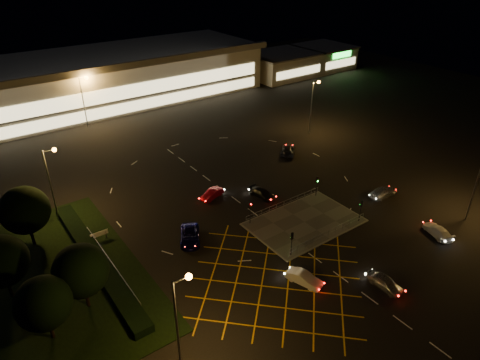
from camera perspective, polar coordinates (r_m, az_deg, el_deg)
ground at (r=57.25m, az=5.76°, el=-5.43°), size 180.00×180.00×0.00m
pedestrian_island at (r=57.19m, az=8.60°, el=-5.60°), size 14.00×9.00×0.12m
grass_verge at (r=52.08m, az=-23.74°, el=-12.16°), size 18.00×30.00×0.08m
hedge at (r=52.43m, az=-18.57°, el=-10.05°), size 2.00×26.00×1.00m
supermarket at (r=105.37m, az=-17.31°, el=12.94°), size 72.00×26.50×10.50m
retail_unit_a at (r=121.71m, az=5.57°, el=15.09°), size 18.80×14.80×6.35m
retail_unit_b at (r=132.54m, az=11.03°, el=15.86°), size 14.80×14.80×6.35m
streetlight_sw at (r=35.88m, az=-7.93°, el=-17.05°), size 1.78×0.56×10.03m
streetlight_nw at (r=59.26m, az=-23.81°, el=0.69°), size 1.78×0.56×10.03m
streetlight_ne at (r=82.79m, az=9.78°, el=10.53°), size 1.78×0.56×10.03m
streetlight_far_left at (r=89.51m, az=-20.03°, el=10.61°), size 1.78×0.56×10.03m
streetlight_far_right at (r=108.41m, az=0.61°, el=15.31°), size 1.78×0.56×10.03m
signal_sw at (r=50.09m, az=6.93°, el=-7.85°), size 0.28×0.30×3.15m
signal_se at (r=57.69m, az=15.84°, el=-3.41°), size 0.28×0.30×3.15m
signal_nw at (r=55.06m, az=1.37°, el=-3.85°), size 0.28×0.30×3.15m
signal_ne at (r=62.06m, az=10.25°, el=-0.27°), size 0.28×0.30×3.15m
tree_a at (r=43.06m, az=-24.74°, el=-14.71°), size 5.04×5.04×6.86m
tree_b at (r=49.19m, az=-29.28°, el=-9.46°), size 5.40×5.40×7.35m
tree_c at (r=55.99m, az=-26.78°, el=-3.61°), size 5.76×5.76×7.84m
tree_e at (r=44.77m, az=-20.47°, el=-11.25°), size 5.40×5.40×7.35m
car_near_silver at (r=49.20m, az=18.77°, el=-12.78°), size 1.67×4.06×1.38m
car_queue_white at (r=47.70m, az=8.53°, el=-12.84°), size 2.54×4.24×1.32m
car_left_blue at (r=53.38m, az=-6.70°, el=-7.42°), size 4.55×5.61×1.42m
car_far_dkgrey at (r=61.84m, az=2.99°, el=-1.79°), size 2.44×4.45×1.22m
car_right_silver at (r=65.18m, az=18.52°, el=-1.51°), size 4.60×2.02×1.54m
car_circ_red at (r=61.68m, az=-3.76°, el=-1.88°), size 4.11×2.45×1.28m
car_east_grey at (r=75.23m, az=6.41°, el=4.00°), size 4.97×4.86×1.32m
car_approach_white at (r=59.46m, az=24.87°, el=-6.18°), size 3.08×4.65×1.25m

